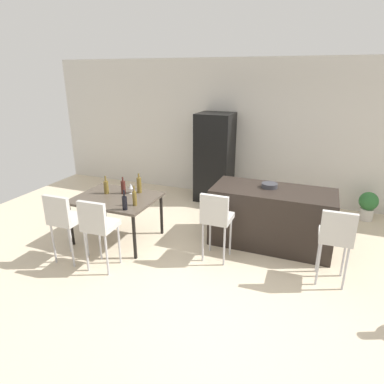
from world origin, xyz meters
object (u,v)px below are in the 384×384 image
wine_bottle_middle (123,187)px  dining_chair_near (64,217)px  dining_chair_far (98,224)px  dining_table (116,201)px  wine_bottle_left (135,198)px  wine_bottle_far (125,203)px  wine_glass_right (131,186)px  kitchen_island (271,217)px  bar_chair_left (216,216)px  fruit_bowl (270,185)px  wine_bottle_corner (106,187)px  wine_bottle_inner (139,185)px  bar_chair_middle (336,235)px  refrigerator (215,158)px  potted_plant (368,204)px

wine_bottle_middle → dining_chair_near: bearing=-106.3°
dining_chair_far → wine_bottle_middle: size_ratio=3.71×
dining_table → wine_bottle_left: 0.53m
dining_chair_far → wine_bottle_far: bearing=75.0°
wine_glass_right → kitchen_island: bearing=13.6°
bar_chair_left → fruit_bowl: 1.08m
wine_bottle_far → wine_bottle_corner: size_ratio=1.02×
wine_bottle_inner → dining_chair_near: bearing=-114.1°
kitchen_island → bar_chair_middle: size_ratio=1.77×
wine_bottle_left → kitchen_island: bearing=26.9°
wine_bottle_inner → wine_bottle_far: size_ratio=1.09×
dining_chair_far → wine_bottle_middle: dining_chair_far is taller
wine_bottle_inner → refrigerator: size_ratio=0.18×
wine_bottle_far → wine_bottle_left: (0.05, 0.20, 0.01)m
bar_chair_left → bar_chair_middle: bearing=0.0°
dining_table → wine_glass_right: bearing=58.5°
potted_plant → dining_table: bearing=-148.8°
wine_bottle_left → potted_plant: bearing=36.7°
bar_chair_middle → wine_bottle_far: bearing=-173.0°
kitchen_island → dining_table: bearing=-161.9°
dining_table → dining_chair_near: 0.91m
wine_bottle_inner → wine_bottle_middle: 0.26m
wine_bottle_left → dining_chair_near: bearing=-138.1°
dining_chair_far → wine_bottle_inner: size_ratio=3.20×
bar_chair_middle → wine_glass_right: 3.13m
wine_bottle_middle → wine_glass_right: size_ratio=1.62×
bar_chair_middle → dining_chair_near: bearing=-166.9°
wine_bottle_middle → fruit_bowl: bearing=16.1°
bar_chair_middle → wine_bottle_far: 2.86m
dining_chair_near → bar_chair_middle: bearing=13.1°
dining_chair_near → refrigerator: bearing=70.1°
wine_bottle_inner → wine_glass_right: bearing=-138.9°
bar_chair_left → wine_bottle_far: bar_chair_left is taller
dining_chair_near → fruit_bowl: size_ratio=4.25×
bar_chair_middle → dining_chair_near: same height
wine_bottle_corner → wine_glass_right: bearing=20.5°
wine_bottle_left → potted_plant: (3.42, 2.55, -0.55)m
bar_chair_left → wine_bottle_inner: wine_bottle_inner is taller
kitchen_island → dining_chair_near: bearing=-148.3°
refrigerator → wine_bottle_left: bearing=-99.3°
dining_table → wine_bottle_middle: 0.26m
wine_bottle_far → fruit_bowl: 2.22m
dining_chair_far → fruit_bowl: (1.98, 1.70, 0.26)m
wine_bottle_far → potted_plant: 4.45m
wine_bottle_left → wine_bottle_far: bearing=-103.5°
wine_bottle_inner → dining_table: bearing=-127.4°
wine_bottle_corner → dining_chair_far: bearing=-61.1°
bar_chair_left → potted_plant: 3.27m
wine_bottle_corner → fruit_bowl: wine_bottle_corner is taller
wine_glass_right → wine_bottle_corner: bearing=-159.5°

